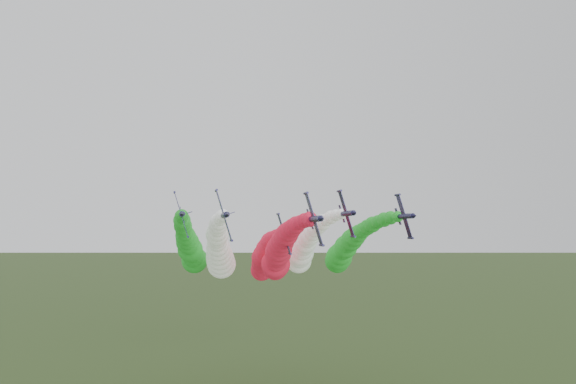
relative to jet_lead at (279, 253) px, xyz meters
name	(u,v)px	position (x,y,z in m)	size (l,w,h in m)	color
jet_lead	(279,253)	(0.00, 0.00, 0.00)	(8.93, 66.25, 18.52)	#141236
jet_inner_left	(220,252)	(-12.76, 8.38, -0.01)	(9.44, 66.77, 19.04)	#141236
jet_inner_right	(304,248)	(8.59, 12.64, 0.62)	(9.27, 66.60, 18.87)	#141236
jet_outer_left	(190,247)	(-19.37, 19.63, 0.80)	(9.39, 66.71, 18.98)	#141236
jet_outer_right	(346,249)	(20.37, 15.37, 0.26)	(9.24, 66.58, 18.84)	#141236
jet_trail	(264,258)	(0.52, 26.62, -2.51)	(9.03, 66.36, 18.63)	#141236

